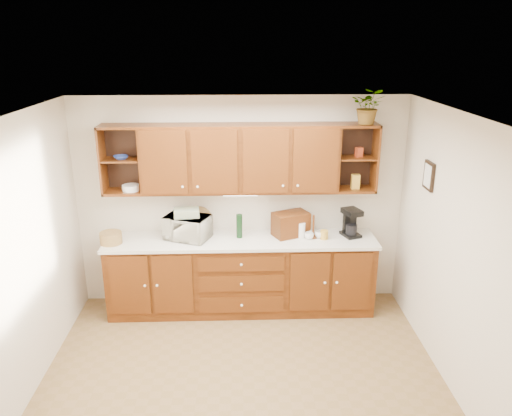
{
  "coord_description": "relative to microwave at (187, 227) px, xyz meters",
  "views": [
    {
      "loc": [
        -0.02,
        -4.09,
        3.22
      ],
      "look_at": [
        0.17,
        1.15,
        1.43
      ],
      "focal_mm": 35.0,
      "sensor_mm": 36.0,
      "label": 1
    }
  ],
  "objects": [
    {
      "name": "upper_cabinets",
      "position": [
        0.65,
        0.11,
        0.81
      ],
      "size": [
        3.2,
        0.33,
        0.8
      ],
      "color": "#361806",
      "rests_on": "back_wall"
    },
    {
      "name": "potted_plant",
      "position": [
        2.09,
        0.05,
        1.41
      ],
      "size": [
        0.45,
        0.42,
        0.4
      ],
      "primitive_type": "imported",
      "rotation": [
        0.0,
        0.0,
        -0.35
      ],
      "color": "#999999",
      "rests_on": "upper_cabinets"
    },
    {
      "name": "ceiling",
      "position": [
        0.64,
        -1.48,
        1.52
      ],
      "size": [
        4.0,
        4.0,
        0.0
      ],
      "primitive_type": "plane",
      "rotation": [
        3.14,
        0.0,
        0.0
      ],
      "color": "white",
      "rests_on": "back_wall"
    },
    {
      "name": "floor",
      "position": [
        0.64,
        -1.48,
        -1.08
      ],
      "size": [
        4.0,
        4.0,
        0.0
      ],
      "primitive_type": "plane",
      "color": "brown",
      "rests_on": "ground"
    },
    {
      "name": "bread_box",
      "position": [
        1.24,
        0.06,
        0.0
      ],
      "size": [
        0.48,
        0.4,
        0.29
      ],
      "primitive_type": "cube",
      "rotation": [
        0.0,
        0.0,
        0.41
      ],
      "color": "#361806",
      "rests_on": "countertop"
    },
    {
      "name": "canister_red",
      "position": [
        1.25,
        0.04,
        -0.07
      ],
      "size": [
        0.11,
        0.11,
        0.15
      ],
      "primitive_type": "cylinder",
      "rotation": [
        0.0,
        0.0,
        -0.03
      ],
      "color": "#9E3417",
      "rests_on": "countertop"
    },
    {
      "name": "towel_stack",
      "position": [
        0.0,
        0.0,
        0.19
      ],
      "size": [
        0.31,
        0.25,
        0.09
      ],
      "primitive_type": "cube",
      "rotation": [
        0.0,
        0.0,
        0.11
      ],
      "color": "#DAC066",
      "rests_on": "microwave"
    },
    {
      "name": "wine_bottle",
      "position": [
        0.62,
        0.01,
        0.0
      ],
      "size": [
        0.08,
        0.08,
        0.29
      ],
      "primitive_type": "cylinder",
      "rotation": [
        0.0,
        0.0,
        0.04
      ],
      "color": "black",
      "rests_on": "countertop"
    },
    {
      "name": "bowl_stack",
      "position": [
        -0.73,
        0.08,
        0.84
      ],
      "size": [
        0.22,
        0.22,
        0.04
      ],
      "primitive_type": "imported",
      "rotation": [
        0.0,
        0.0,
        0.43
      ],
      "color": "navy",
      "rests_on": "upper_cabinets"
    },
    {
      "name": "pantry_box_red",
      "position": [
        2.03,
        0.1,
        0.87
      ],
      "size": [
        0.09,
        0.09,
        0.11
      ],
      "primitive_type": "cube",
      "rotation": [
        0.0,
        0.0,
        0.31
      ],
      "color": "#9E3417",
      "rests_on": "upper_cabinets"
    },
    {
      "name": "canister_yellow",
      "position": [
        1.63,
        -0.08,
        -0.09
      ],
      "size": [
        0.12,
        0.12,
        0.11
      ],
      "primitive_type": "cylinder",
      "rotation": [
        0.0,
        0.0,
        0.32
      ],
      "color": "gold",
      "rests_on": "countertop"
    },
    {
      "name": "mug_tree",
      "position": [
        1.51,
        -0.02,
        -0.1
      ],
      "size": [
        0.26,
        0.26,
        0.29
      ],
      "rotation": [
        0.0,
        0.0,
        -0.28
      ],
      "color": "#361806",
      "rests_on": "countertop"
    },
    {
      "name": "back_wall",
      "position": [
        0.64,
        0.27,
        0.22
      ],
      "size": [
        4.0,
        0.0,
        4.0
      ],
      "primitive_type": "plane",
      "rotation": [
        1.57,
        0.0,
        0.0
      ],
      "color": "beige",
      "rests_on": "floor"
    },
    {
      "name": "wicker_basket",
      "position": [
        -0.88,
        -0.12,
        -0.07
      ],
      "size": [
        0.29,
        0.29,
        0.14
      ],
      "primitive_type": "cylinder",
      "rotation": [
        0.0,
        0.0,
        0.14
      ],
      "color": "olive",
      "rests_on": "countertop"
    },
    {
      "name": "left_wall",
      "position": [
        -1.36,
        -1.48,
        0.22
      ],
      "size": [
        0.0,
        3.5,
        3.5
      ],
      "primitive_type": "plane",
      "rotation": [
        1.57,
        0.0,
        1.57
      ],
      "color": "beige",
      "rests_on": "floor"
    },
    {
      "name": "framed_picture",
      "position": [
        2.62,
        -0.58,
        0.77
      ],
      "size": [
        0.03,
        0.24,
        0.3
      ],
      "primitive_type": "cube",
      "color": "black",
      "rests_on": "right_wall"
    },
    {
      "name": "plate_stack",
      "position": [
        -0.65,
        0.09,
        0.47
      ],
      "size": [
        0.22,
        0.22,
        0.07
      ],
      "primitive_type": "cylinder",
      "rotation": [
        0.0,
        0.0,
        0.09
      ],
      "color": "white",
      "rests_on": "upper_cabinets"
    },
    {
      "name": "woven_tray",
      "position": [
        0.12,
        0.18,
        -0.13
      ],
      "size": [
        0.35,
        0.11,
        0.34
      ],
      "primitive_type": "cylinder",
      "rotation": [
        1.36,
        0.0,
        -0.06
      ],
      "color": "olive",
      "rests_on": "countertop"
    },
    {
      "name": "countertop",
      "position": [
        0.64,
        -0.04,
        -0.16
      ],
      "size": [
        3.24,
        0.64,
        0.04
      ],
      "primitive_type": "cube",
      "color": "silver",
      "rests_on": "base_cabinets"
    },
    {
      "name": "canister_white",
      "position": [
        1.37,
        -0.02,
        -0.05
      ],
      "size": [
        0.09,
        0.09,
        0.19
      ],
      "primitive_type": "cylinder",
      "rotation": [
        0.0,
        0.0,
        -0.09
      ],
      "color": "white",
      "rests_on": "countertop"
    },
    {
      "name": "pantry_box_yellow",
      "position": [
        2.0,
        0.08,
        0.52
      ],
      "size": [
        0.1,
        0.08,
        0.17
      ],
      "primitive_type": "cube",
      "rotation": [
        0.0,
        0.0,
        -0.01
      ],
      "color": "gold",
      "rests_on": "upper_cabinets"
    },
    {
      "name": "microwave",
      "position": [
        0.0,
        0.0,
        0.0
      ],
      "size": [
        0.6,
        0.51,
        0.28
      ],
      "primitive_type": "imported",
      "rotation": [
        0.0,
        0.0,
        -0.38
      ],
      "color": "beige",
      "rests_on": "countertop"
    },
    {
      "name": "undercabinet_light",
      "position": [
        0.64,
        0.06,
        0.39
      ],
      "size": [
        0.4,
        0.05,
        0.02
      ],
      "primitive_type": "cube",
      "color": "white",
      "rests_on": "upper_cabinets"
    },
    {
      "name": "right_wall",
      "position": [
        2.64,
        -1.48,
        0.22
      ],
      "size": [
        0.0,
        3.5,
        3.5
      ],
      "primitive_type": "plane",
      "rotation": [
        1.57,
        0.0,
        -1.57
      ],
      "color": "beige",
      "rests_on": "floor"
    },
    {
      "name": "coffee_maker",
      "position": [
        1.97,
        0.03,
        0.02
      ],
      "size": [
        0.25,
        0.29,
        0.34
      ],
      "rotation": [
        0.0,
        0.0,
        0.34
      ],
      "color": "black",
      "rests_on": "countertop"
    },
    {
      "name": "base_cabinets",
      "position": [
        0.64,
        -0.03,
        -0.63
      ],
      "size": [
        3.2,
        0.6,
        0.9
      ],
      "primitive_type": "cube",
      "color": "#361806",
      "rests_on": "floor"
    }
  ]
}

